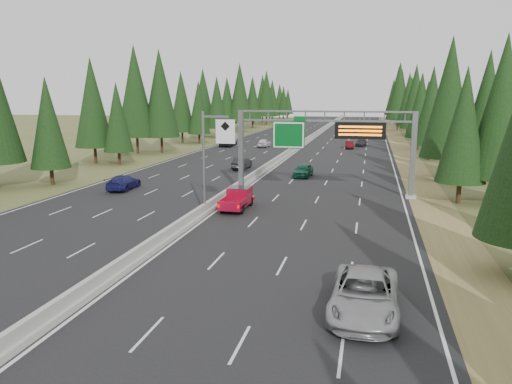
# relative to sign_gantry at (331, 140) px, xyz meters

# --- Properties ---
(road) EXTENTS (32.00, 260.00, 0.08)m
(road) POSITION_rel_sign_gantry_xyz_m (-8.92, 45.12, -5.23)
(road) COLOR black
(road) RESTS_ON ground
(shoulder_right) EXTENTS (3.60, 260.00, 0.06)m
(shoulder_right) POSITION_rel_sign_gantry_xyz_m (8.88, 45.12, -5.24)
(shoulder_right) COLOR olive
(shoulder_right) RESTS_ON ground
(shoulder_left) EXTENTS (3.60, 260.00, 0.06)m
(shoulder_left) POSITION_rel_sign_gantry_xyz_m (-26.72, 45.12, -5.24)
(shoulder_left) COLOR #4A5427
(shoulder_left) RESTS_ON ground
(median_barrier) EXTENTS (0.70, 260.00, 0.85)m
(median_barrier) POSITION_rel_sign_gantry_xyz_m (-8.92, 45.12, -4.85)
(median_barrier) COLOR #979792
(median_barrier) RESTS_ON road
(sign_gantry) EXTENTS (16.75, 0.98, 7.80)m
(sign_gantry) POSITION_rel_sign_gantry_xyz_m (0.00, 0.00, 0.00)
(sign_gantry) COLOR slate
(sign_gantry) RESTS_ON road
(hov_sign_pole) EXTENTS (2.80, 0.50, 8.00)m
(hov_sign_pole) POSITION_rel_sign_gantry_xyz_m (-8.33, -9.92, -0.54)
(hov_sign_pole) COLOR slate
(hov_sign_pole) RESTS_ON road
(tree_row_right) EXTENTS (11.54, 238.89, 18.77)m
(tree_row_right) POSITION_rel_sign_gantry_xyz_m (13.10, 45.25, 3.52)
(tree_row_right) COLOR black
(tree_row_right) RESTS_ON ground
(tree_row_left) EXTENTS (11.21, 237.96, 18.26)m
(tree_row_left) POSITION_rel_sign_gantry_xyz_m (-30.93, 31.53, 3.62)
(tree_row_left) COLOR black
(tree_row_left) RESTS_ON ground
(silver_minivan) EXTENTS (2.96, 6.22, 1.71)m
(silver_minivan) POSITION_rel_sign_gantry_xyz_m (3.56, -25.58, -4.33)
(silver_minivan) COLOR #98979C
(silver_minivan) RESTS_ON road
(red_pickup) EXTENTS (1.85, 5.17, 1.68)m
(red_pickup) POSITION_rel_sign_gantry_xyz_m (-6.91, -7.13, -4.26)
(red_pickup) COLOR black
(red_pickup) RESTS_ON road
(car_ahead_green) EXTENTS (2.11, 4.49, 1.48)m
(car_ahead_green) POSITION_rel_sign_gantry_xyz_m (-3.82, 10.07, -4.45)
(car_ahead_green) COLOR #125036
(car_ahead_green) RESTS_ON road
(car_ahead_dkred) EXTENTS (1.67, 4.04, 1.30)m
(car_ahead_dkred) POSITION_rel_sign_gantry_xyz_m (-0.05, 42.45, -4.54)
(car_ahead_dkred) COLOR #4C0A0F
(car_ahead_dkred) RESTS_ON road
(car_ahead_dkgrey) EXTENTS (2.12, 4.50, 1.27)m
(car_ahead_dkgrey) POSITION_rel_sign_gantry_xyz_m (1.86, 47.20, -4.55)
(car_ahead_dkgrey) COLOR black
(car_ahead_dkgrey) RESTS_ON road
(car_ahead_white) EXTENTS (2.59, 5.02, 1.35)m
(car_ahead_white) POSITION_rel_sign_gantry_xyz_m (-2.75, 73.60, -4.51)
(car_ahead_white) COLOR silver
(car_ahead_white) RESTS_ON road
(car_ahead_far) EXTENTS (1.77, 3.97, 1.32)m
(car_ahead_far) POSITION_rel_sign_gantry_xyz_m (-5.36, 103.58, -4.53)
(car_ahead_far) COLOR black
(car_ahead_far) RESTS_ON road
(car_onc_near) EXTENTS (1.65, 4.49, 1.47)m
(car_onc_near) POSITION_rel_sign_gantry_xyz_m (-12.19, 14.43, -4.45)
(car_onc_near) COLOR black
(car_onc_near) RESTS_ON road
(car_onc_blue) EXTENTS (2.27, 5.04, 1.43)m
(car_onc_blue) POSITION_rel_sign_gantry_xyz_m (-20.13, -1.71, -4.47)
(car_onc_blue) COLOR navy
(car_onc_blue) RESTS_ON road
(car_onc_white) EXTENTS (1.98, 4.45, 1.49)m
(car_onc_white) POSITION_rel_sign_gantry_xyz_m (-15.13, 41.77, -4.44)
(car_onc_white) COLOR silver
(car_onc_white) RESTS_ON road
(car_onc_far) EXTENTS (2.36, 4.94, 1.36)m
(car_onc_far) POSITION_rel_sign_gantry_xyz_m (-21.72, 41.17, -4.51)
(car_onc_far) COLOR black
(car_onc_far) RESTS_ON road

